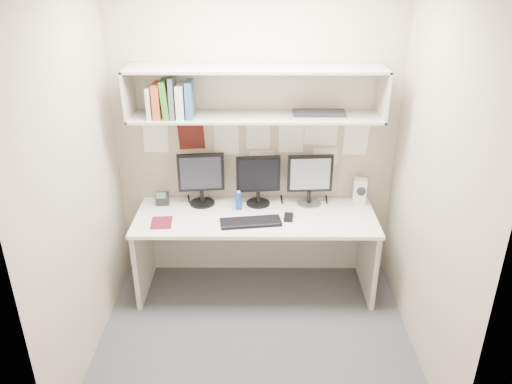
{
  "coord_description": "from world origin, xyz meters",
  "views": [
    {
      "loc": [
        0.02,
        -3.03,
        2.67
      ],
      "look_at": [
        0.0,
        0.35,
        1.08
      ],
      "focal_mm": 35.0,
      "sensor_mm": 36.0,
      "label": 1
    }
  ],
  "objects_px": {
    "monitor_left": "(201,177)",
    "maroon_notebook": "(162,223)",
    "monitor_center": "(258,178)",
    "speaker": "(360,191)",
    "monitor_right": "(310,178)",
    "keyboard": "(251,222)",
    "desk_phone": "(162,199)",
    "desk": "(256,252)"
  },
  "relations": [
    {
      "from": "desk",
      "to": "speaker",
      "type": "distance_m",
      "value": 1.05
    },
    {
      "from": "monitor_center",
      "to": "maroon_notebook",
      "type": "xyz_separation_m",
      "value": [
        -0.78,
        -0.36,
        -0.24
      ]
    },
    {
      "from": "desk",
      "to": "monitor_right",
      "type": "bearing_deg",
      "value": 25.36
    },
    {
      "from": "monitor_right",
      "to": "keyboard",
      "type": "bearing_deg",
      "value": -147.47
    },
    {
      "from": "monitor_center",
      "to": "speaker",
      "type": "relative_size",
      "value": 1.97
    },
    {
      "from": "desk",
      "to": "keyboard",
      "type": "height_order",
      "value": "keyboard"
    },
    {
      "from": "speaker",
      "to": "monitor_right",
      "type": "bearing_deg",
      "value": -167.6
    },
    {
      "from": "monitor_left",
      "to": "maroon_notebook",
      "type": "distance_m",
      "value": 0.53
    },
    {
      "from": "desk",
      "to": "speaker",
      "type": "relative_size",
      "value": 8.98
    },
    {
      "from": "monitor_left",
      "to": "monitor_right",
      "type": "height_order",
      "value": "monitor_left"
    },
    {
      "from": "speaker",
      "to": "keyboard",
      "type": "bearing_deg",
      "value": -148.37
    },
    {
      "from": "monitor_center",
      "to": "maroon_notebook",
      "type": "height_order",
      "value": "monitor_center"
    },
    {
      "from": "desk",
      "to": "monitor_right",
      "type": "distance_m",
      "value": 0.8
    },
    {
      "from": "monitor_right",
      "to": "maroon_notebook",
      "type": "height_order",
      "value": "monitor_right"
    },
    {
      "from": "monitor_center",
      "to": "monitor_left",
      "type": "bearing_deg",
      "value": 173.67
    },
    {
      "from": "keyboard",
      "to": "maroon_notebook",
      "type": "distance_m",
      "value": 0.72
    },
    {
      "from": "monitor_right",
      "to": "desk_phone",
      "type": "relative_size",
      "value": 3.39
    },
    {
      "from": "monitor_right",
      "to": "speaker",
      "type": "height_order",
      "value": "monitor_right"
    },
    {
      "from": "keyboard",
      "to": "desk_phone",
      "type": "distance_m",
      "value": 0.85
    },
    {
      "from": "monitor_right",
      "to": "keyboard",
      "type": "xyz_separation_m",
      "value": [
        -0.5,
        -0.36,
        -0.23
      ]
    },
    {
      "from": "keyboard",
      "to": "speaker",
      "type": "xyz_separation_m",
      "value": [
        0.94,
        0.39,
        0.1
      ]
    },
    {
      "from": "monitor_right",
      "to": "keyboard",
      "type": "distance_m",
      "value": 0.66
    },
    {
      "from": "desk",
      "to": "monitor_center",
      "type": "distance_m",
      "value": 0.64
    },
    {
      "from": "keyboard",
      "to": "maroon_notebook",
      "type": "bearing_deg",
      "value": 171.97
    },
    {
      "from": "desk",
      "to": "keyboard",
      "type": "bearing_deg",
      "value": -104.91
    },
    {
      "from": "monitor_right",
      "to": "maroon_notebook",
      "type": "xyz_separation_m",
      "value": [
        -1.22,
        -0.36,
        -0.24
      ]
    },
    {
      "from": "monitor_left",
      "to": "maroon_notebook",
      "type": "xyz_separation_m",
      "value": [
        -0.29,
        -0.36,
        -0.25
      ]
    },
    {
      "from": "desk",
      "to": "monitor_right",
      "type": "xyz_separation_m",
      "value": [
        0.46,
        0.22,
        0.61
      ]
    },
    {
      "from": "desk",
      "to": "monitor_center",
      "type": "xyz_separation_m",
      "value": [
        0.02,
        0.22,
        0.6
      ]
    },
    {
      "from": "monitor_center",
      "to": "maroon_notebook",
      "type": "relative_size",
      "value": 2.17
    },
    {
      "from": "desk",
      "to": "desk_phone",
      "type": "bearing_deg",
      "value": 165.78
    },
    {
      "from": "speaker",
      "to": "monitor_left",
      "type": "bearing_deg",
      "value": -169.79
    },
    {
      "from": "desk_phone",
      "to": "speaker",
      "type": "bearing_deg",
      "value": -4.73
    },
    {
      "from": "monitor_center",
      "to": "desk_phone",
      "type": "xyz_separation_m",
      "value": [
        -0.83,
        -0.01,
        -0.19
      ]
    },
    {
      "from": "monitor_left",
      "to": "monitor_center",
      "type": "xyz_separation_m",
      "value": [
        0.49,
        0.0,
        -0.01
      ]
    },
    {
      "from": "monitor_left",
      "to": "desk_phone",
      "type": "relative_size",
      "value": 3.48
    },
    {
      "from": "keyboard",
      "to": "maroon_notebook",
      "type": "xyz_separation_m",
      "value": [
        -0.72,
        0.0,
        -0.01
      ]
    },
    {
      "from": "desk",
      "to": "monitor_center",
      "type": "bearing_deg",
      "value": 84.55
    },
    {
      "from": "monitor_left",
      "to": "monitor_right",
      "type": "distance_m",
      "value": 0.93
    },
    {
      "from": "monitor_left",
      "to": "desk_phone",
      "type": "xyz_separation_m",
      "value": [
        -0.34,
        -0.01,
        -0.2
      ]
    },
    {
      "from": "monitor_right",
      "to": "desk_phone",
      "type": "height_order",
      "value": "monitor_right"
    },
    {
      "from": "monitor_center",
      "to": "keyboard",
      "type": "relative_size",
      "value": 0.89
    }
  ]
}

